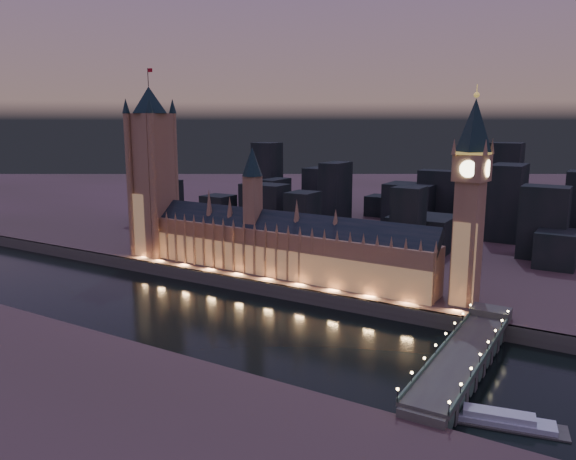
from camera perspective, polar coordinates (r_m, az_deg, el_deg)
The scene contains 9 objects.
ground_plane at distance 302.52m, azimuth -6.26°, elevation -8.72°, with size 2000.00×2000.00×0.00m, color black.
north_bank at distance 771.88m, azimuth 17.77°, elevation 3.25°, with size 2000.00×960.00×8.00m, color #3F392C.
embankment_wall at distance 333.02m, azimuth -1.99°, elevation -6.06°, with size 2000.00×2.50×8.00m, color #494C43.
palace_of_westminster at distance 347.31m, azimuth -0.98°, elevation -1.52°, with size 202.00×25.54×78.00m.
victoria_tower at distance 405.06m, azimuth -13.65°, elevation 6.51°, with size 31.68×31.68×128.79m.
elizabeth_tower at distance 296.72m, azimuth 18.09°, elevation 4.34°, with size 18.00×18.00×111.29m.
westminster_bridge at distance 246.99m, azimuth 17.53°, elevation -12.37°, with size 18.06×113.00×15.90m.
river_boat at distance 215.09m, azimuth 20.60°, elevation -17.57°, with size 45.41×19.14×4.50m.
city_backdrop at distance 497.21m, azimuth 14.68°, elevation 2.53°, with size 465.21×215.63×74.80m.
Camera 1 is at (173.65, -225.66, 102.19)m, focal length 35.00 mm.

